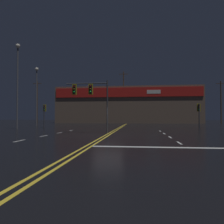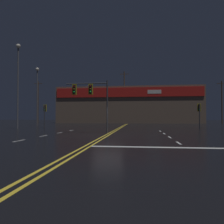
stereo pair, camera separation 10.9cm
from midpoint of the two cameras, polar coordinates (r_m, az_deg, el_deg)
The scene contains 9 objects.
ground_plane at distance 18.62m, azimuth -0.94°, elevation -5.95°, with size 200.00×200.00×0.00m, color black.
road_markings at distance 17.10m, azimuth 1.55°, elevation -6.34°, with size 14.54×60.00×0.01m.
traffic_signal_median at distance 20.52m, azimuth -5.70°, elevation 4.85°, with size 3.98×0.36×4.89m.
traffic_signal_corner_northeast at distance 29.42m, azimuth 21.94°, elevation 0.41°, with size 0.42×0.36×3.20m.
traffic_signal_corner_northwest at distance 32.47m, azimuth -17.05°, elevation 0.33°, with size 0.42×0.36×3.29m.
streetlight_median_approach at distance 30.73m, azimuth -23.25°, elevation 8.75°, with size 0.56×0.56×10.91m.
streetlight_far_right at distance 38.74m, azimuth -18.89°, elevation 5.74°, with size 0.56×0.56×9.81m.
building_backdrop at distance 57.56m, azimuth 4.43°, elevation 1.71°, with size 36.11×10.23×9.11m.
utility_pole_row at distance 53.76m, azimuth 2.88°, elevation 3.28°, with size 47.27×0.26×12.73m.
Camera 2 is at (2.61, -18.37, 1.49)m, focal length 35.00 mm.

